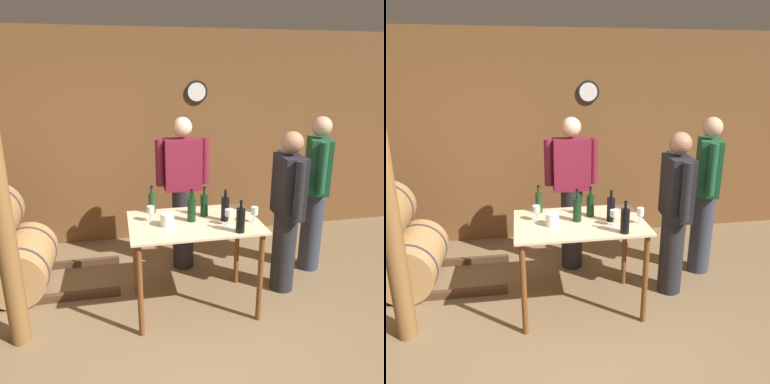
% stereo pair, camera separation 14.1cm
% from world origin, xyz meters
% --- Properties ---
extents(ground_plane, '(14.00, 14.00, 0.00)m').
position_xyz_m(ground_plane, '(0.00, 0.00, 0.00)').
color(ground_plane, brown).
extents(back_wall, '(8.40, 0.08, 2.70)m').
position_xyz_m(back_wall, '(0.00, 2.63, 1.35)').
color(back_wall, brown).
rests_on(back_wall, ground_plane).
extents(tasting_table, '(1.19, 0.78, 0.89)m').
position_xyz_m(tasting_table, '(0.06, 0.89, 0.74)').
color(tasting_table, beige).
rests_on(tasting_table, ground_plane).
extents(wine_bottle_far_left, '(0.07, 0.07, 0.27)m').
position_xyz_m(wine_bottle_far_left, '(-0.29, 1.19, 0.99)').
color(wine_bottle_far_left, '#193819').
rests_on(wine_bottle_far_left, tasting_table).
extents(wine_bottle_left, '(0.08, 0.08, 0.30)m').
position_xyz_m(wine_bottle_left, '(0.03, 0.90, 1.00)').
color(wine_bottle_left, black).
rests_on(wine_bottle_left, tasting_table).
extents(wine_bottle_center, '(0.07, 0.07, 0.28)m').
position_xyz_m(wine_bottle_center, '(0.18, 1.01, 1.00)').
color(wine_bottle_center, black).
rests_on(wine_bottle_center, tasting_table).
extents(wine_bottle_right, '(0.07, 0.07, 0.29)m').
position_xyz_m(wine_bottle_right, '(0.34, 0.85, 1.00)').
color(wine_bottle_right, black).
rests_on(wine_bottle_right, tasting_table).
extents(wine_bottle_far_right, '(0.08, 0.08, 0.28)m').
position_xyz_m(wine_bottle_far_right, '(0.39, 0.58, 1.00)').
color(wine_bottle_far_right, black).
rests_on(wine_bottle_far_right, tasting_table).
extents(wine_glass_near_left, '(0.07, 0.07, 0.15)m').
position_xyz_m(wine_glass_near_left, '(-0.33, 0.97, 1.00)').
color(wine_glass_near_left, silver).
rests_on(wine_glass_near_left, tasting_table).
extents(wine_glass_near_center, '(0.07, 0.07, 0.15)m').
position_xyz_m(wine_glass_near_center, '(0.34, 0.75, 1.00)').
color(wine_glass_near_center, silver).
rests_on(wine_glass_near_center, tasting_table).
extents(wine_glass_near_right, '(0.06, 0.06, 0.15)m').
position_xyz_m(wine_glass_near_right, '(0.58, 0.76, 0.99)').
color(wine_glass_near_right, silver).
rests_on(wine_glass_near_right, tasting_table).
extents(ice_bucket, '(0.12, 0.12, 0.12)m').
position_xyz_m(ice_bucket, '(-0.20, 0.83, 0.95)').
color(ice_bucket, white).
rests_on(ice_bucket, tasting_table).
extents(person_host, '(0.25, 0.59, 1.66)m').
position_xyz_m(person_host, '(1.02, 1.01, 0.88)').
color(person_host, '#232328').
rests_on(person_host, ground_plane).
extents(person_visitor_with_scarf, '(0.59, 0.24, 1.74)m').
position_xyz_m(person_visitor_with_scarf, '(0.10, 1.69, 0.92)').
color(person_visitor_with_scarf, '#232328').
rests_on(person_visitor_with_scarf, ground_plane).
extents(person_visitor_bearded, '(0.34, 0.56, 1.75)m').
position_xyz_m(person_visitor_bearded, '(1.52, 1.37, 0.93)').
color(person_visitor_bearded, '#333847').
rests_on(person_visitor_bearded, ground_plane).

